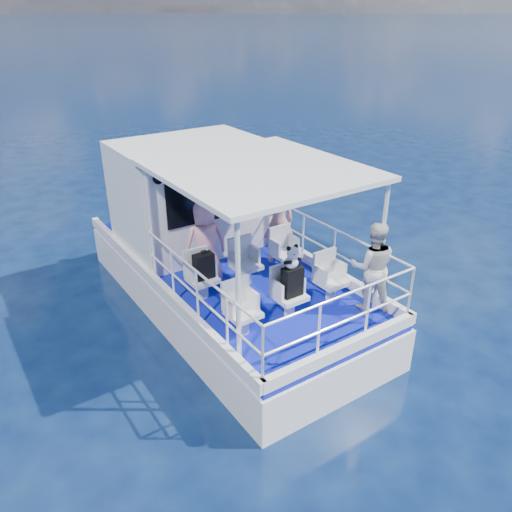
% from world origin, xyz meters
% --- Properties ---
extents(ground, '(2000.00, 2000.00, 0.00)m').
position_xyz_m(ground, '(0.00, 0.00, 0.00)').
color(ground, '#071538').
rests_on(ground, ground).
extents(hull, '(3.00, 7.00, 1.60)m').
position_xyz_m(hull, '(0.00, 1.00, 0.00)').
color(hull, white).
rests_on(hull, ground).
extents(deck, '(2.90, 6.90, 0.10)m').
position_xyz_m(deck, '(0.00, 1.00, 0.85)').
color(deck, '#0A118E').
rests_on(deck, hull).
extents(cabin, '(2.85, 2.00, 2.20)m').
position_xyz_m(cabin, '(0.00, 2.30, 2.00)').
color(cabin, white).
rests_on(cabin, deck).
extents(canopy, '(3.00, 3.20, 0.08)m').
position_xyz_m(canopy, '(0.00, -0.20, 3.14)').
color(canopy, white).
rests_on(canopy, cabin).
extents(canopy_posts, '(2.77, 2.97, 2.20)m').
position_xyz_m(canopy_posts, '(0.00, -0.25, 2.00)').
color(canopy_posts, white).
rests_on(canopy_posts, deck).
extents(railings, '(2.84, 3.59, 1.00)m').
position_xyz_m(railings, '(0.00, -0.58, 1.40)').
color(railings, white).
rests_on(railings, deck).
extents(seat_port_fwd, '(0.48, 0.46, 0.38)m').
position_xyz_m(seat_port_fwd, '(-0.90, 0.20, 1.09)').
color(seat_port_fwd, silver).
rests_on(seat_port_fwd, deck).
extents(seat_center_fwd, '(0.48, 0.46, 0.38)m').
position_xyz_m(seat_center_fwd, '(0.00, 0.20, 1.09)').
color(seat_center_fwd, silver).
rests_on(seat_center_fwd, deck).
extents(seat_stbd_fwd, '(0.48, 0.46, 0.38)m').
position_xyz_m(seat_stbd_fwd, '(0.90, 0.20, 1.09)').
color(seat_stbd_fwd, silver).
rests_on(seat_stbd_fwd, deck).
extents(seat_port_aft, '(0.48, 0.46, 0.38)m').
position_xyz_m(seat_port_aft, '(-0.90, -1.10, 1.09)').
color(seat_port_aft, silver).
rests_on(seat_port_aft, deck).
extents(seat_center_aft, '(0.48, 0.46, 0.38)m').
position_xyz_m(seat_center_aft, '(0.00, -1.10, 1.09)').
color(seat_center_aft, silver).
rests_on(seat_center_aft, deck).
extents(seat_stbd_aft, '(0.48, 0.46, 0.38)m').
position_xyz_m(seat_stbd_aft, '(0.90, -1.10, 1.09)').
color(seat_stbd_aft, silver).
rests_on(seat_stbd_aft, deck).
extents(passenger_port_fwd, '(0.66, 0.53, 1.56)m').
position_xyz_m(passenger_port_fwd, '(-0.57, 0.66, 1.68)').
color(passenger_port_fwd, pink).
rests_on(passenger_port_fwd, deck).
extents(passenger_stbd_fwd, '(0.71, 0.59, 1.67)m').
position_xyz_m(passenger_stbd_fwd, '(1.02, 0.61, 1.74)').
color(passenger_stbd_fwd, pink).
rests_on(passenger_stbd_fwd, deck).
extents(passenger_stbd_aft, '(0.95, 0.92, 1.54)m').
position_xyz_m(passenger_stbd_aft, '(1.25, -1.66, 1.67)').
color(passenger_stbd_aft, beige).
rests_on(passenger_stbd_aft, deck).
extents(backpack_port, '(0.34, 0.19, 0.45)m').
position_xyz_m(backpack_port, '(-0.88, 0.18, 1.50)').
color(backpack_port, black).
rests_on(backpack_port, seat_port_fwd).
extents(backpack_center, '(0.33, 0.19, 0.50)m').
position_xyz_m(backpack_center, '(0.01, -1.13, 1.53)').
color(backpack_center, black).
rests_on(backpack_center, seat_center_aft).
extents(compact_camera, '(0.09, 0.06, 0.06)m').
position_xyz_m(compact_camera, '(-0.86, 0.19, 1.76)').
color(compact_camera, black).
rests_on(compact_camera, backpack_port).
extents(panda, '(0.25, 0.21, 0.38)m').
position_xyz_m(panda, '(-0.00, -1.13, 1.97)').
color(panda, white).
rests_on(panda, backpack_center).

